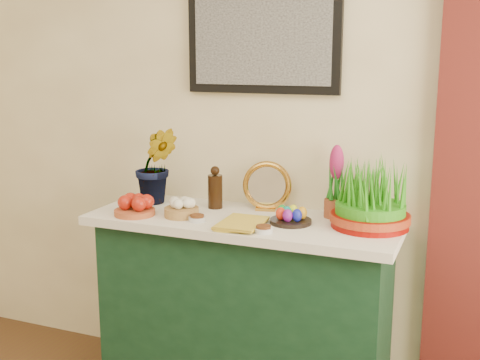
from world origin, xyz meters
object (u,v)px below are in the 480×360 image
Objects in this scene: book at (222,221)px; wheatgrass_sabzeh at (371,199)px; mirror at (267,186)px; sideboard at (244,313)px; hyacinth_green at (156,153)px.

wheatgrass_sabzeh is (0.60, 0.20, 0.11)m from book.
mirror is at bearing 71.44° from book.
wheatgrass_sabzeh reaches higher than sideboard.
sideboard is 0.87m from hyacinth_green.
mirror is 0.70× the size of wheatgrass_sabzeh.
book is (0.45, -0.23, -0.23)m from hyacinth_green.
wheatgrass_sabzeh is (0.55, 0.05, 0.59)m from sideboard.
book is 0.64m from wheatgrass_sabzeh.
hyacinth_green is at bearing 170.58° from sideboard.
hyacinth_green is 0.56m from book.
hyacinth_green is at bearing 151.48° from book.
hyacinth_green is 1.06m from wheatgrass_sabzeh.
wheatgrass_sabzeh is (1.05, -0.03, -0.13)m from hyacinth_green.
hyacinth_green reaches higher than sideboard.
book is at bearing -57.05° from hyacinth_green.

